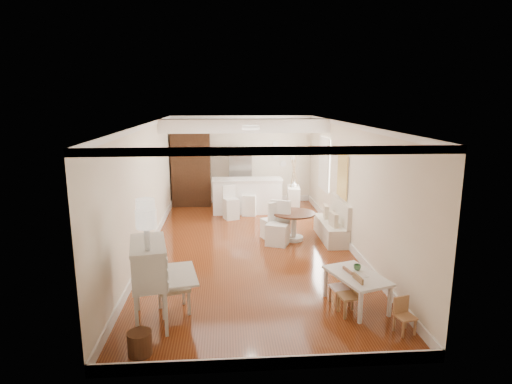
{
  "coord_description": "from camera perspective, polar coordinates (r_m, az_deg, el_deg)",
  "views": [
    {
      "loc": [
        -0.51,
        -9.21,
        3.32
      ],
      "look_at": [
        0.17,
        0.3,
        1.24
      ],
      "focal_mm": 30.0,
      "sensor_mm": 36.0,
      "label": 1
    }
  ],
  "objects": [
    {
      "name": "breakfast_counter",
      "position": [
        12.64,
        -1.2,
        -0.5
      ],
      "size": [
        2.05,
        0.65,
        1.03
      ],
      "primitive_type": "cube",
      "color": "white",
      "rests_on": "ground"
    },
    {
      "name": "slip_chair_far",
      "position": [
        10.32,
        2.25,
        -3.69
      ],
      "size": [
        0.59,
        0.61,
        0.95
      ],
      "primitive_type": "cube",
      "rotation": [
        0.0,
        0.0,
        -2.75
      ],
      "color": "white",
      "rests_on": "ground"
    },
    {
      "name": "fridge",
      "position": [
        13.61,
        -0.59,
        2.08
      ],
      "size": [
        0.75,
        0.65,
        1.8
      ],
      "primitive_type": "imported",
      "color": "silver",
      "rests_on": "ground"
    },
    {
      "name": "gustavian_armchair",
      "position": [
        7.01,
        -10.95,
        -12.21
      ],
      "size": [
        0.63,
        0.63,
        0.87
      ],
      "primitive_type": "cube",
      "rotation": [
        0.0,
        0.0,
        1.88
      ],
      "color": "silver",
      "rests_on": "ground"
    },
    {
      "name": "secretary_bureau",
      "position": [
        6.69,
        -13.98,
        -11.71
      ],
      "size": [
        1.17,
        1.18,
        1.27
      ],
      "primitive_type": "cube",
      "rotation": [
        0.0,
        0.0,
        0.19
      ],
      "color": "beige",
      "rests_on": "ground"
    },
    {
      "name": "sideboard",
      "position": [
        12.87,
        5.0,
        -0.94
      ],
      "size": [
        0.43,
        0.82,
        0.75
      ],
      "primitive_type": "cube",
      "rotation": [
        0.0,
        0.0,
        -0.1
      ],
      "color": "beige",
      "rests_on": "ground"
    },
    {
      "name": "kids_chair_a",
      "position": [
        7.0,
        12.32,
        -13.3
      ],
      "size": [
        0.36,
        0.36,
        0.65
      ],
      "primitive_type": "cube",
      "rotation": [
        0.0,
        0.0,
        -1.4
      ],
      "color": "#9C7147",
      "rests_on": "ground"
    },
    {
      "name": "kids_chair_b",
      "position": [
        7.31,
        11.14,
        -12.3
      ],
      "size": [
        0.35,
        0.35,
        0.61
      ],
      "primitive_type": "cube",
      "rotation": [
        0.0,
        0.0,
        -1.35
      ],
      "color": "#9B6746",
      "rests_on": "ground"
    },
    {
      "name": "wicker_basket",
      "position": [
        6.18,
        -15.24,
        -18.88
      ],
      "size": [
        0.41,
        0.41,
        0.32
      ],
      "primitive_type": "cylinder",
      "rotation": [
        0.0,
        0.0,
        0.32
      ],
      "color": "#4E2D18",
      "rests_on": "ground"
    },
    {
      "name": "banquette",
      "position": [
        10.42,
        9.99,
        -3.63
      ],
      "size": [
        0.52,
        1.6,
        0.98
      ],
      "primitive_type": "cube",
      "color": "silver",
      "rests_on": "ground"
    },
    {
      "name": "pencil_cup",
      "position": [
        7.36,
        13.34,
        -9.74
      ],
      "size": [
        0.15,
        0.15,
        0.1
      ],
      "primitive_type": "imported",
      "rotation": [
        0.0,
        0.0,
        0.28
      ],
      "color": "#518C58",
      "rests_on": "kids_table"
    },
    {
      "name": "kids_chair_c",
      "position": [
        6.74,
        19.27,
        -15.35
      ],
      "size": [
        0.31,
        0.31,
        0.53
      ],
      "primitive_type": "cube",
      "rotation": [
        0.0,
        0.0,
        0.26
      ],
      "color": "tan",
      "rests_on": "ground"
    },
    {
      "name": "kids_table",
      "position": [
        7.32,
        13.21,
        -12.63
      ],
      "size": [
        0.97,
        1.25,
        0.55
      ],
      "primitive_type": "cube",
      "rotation": [
        0.0,
        0.0,
        0.32
      ],
      "color": "silver",
      "rests_on": "ground"
    },
    {
      "name": "branch_vase",
      "position": [
        12.76,
        5.1,
        1.06
      ],
      "size": [
        0.19,
        0.19,
        0.17
      ],
      "primitive_type": "imported",
      "rotation": [
        0.0,
        0.0,
        0.17
      ],
      "color": "white",
      "rests_on": "sideboard"
    },
    {
      "name": "pantry_cabinet",
      "position": [
        13.61,
        -8.62,
        3.01
      ],
      "size": [
        1.2,
        0.6,
        2.3
      ],
      "primitive_type": "cube",
      "color": "#381E11",
      "rests_on": "ground"
    },
    {
      "name": "bar_stool_right",
      "position": [
        12.38,
        -0.88,
        -0.93
      ],
      "size": [
        0.46,
        0.46,
        0.97
      ],
      "primitive_type": "cube",
      "rotation": [
        0.0,
        0.0,
        -0.21
      ],
      "color": "white",
      "rests_on": "ground"
    },
    {
      "name": "slip_chair_near",
      "position": [
        9.91,
        2.95,
        -4.21
      ],
      "size": [
        0.63,
        0.64,
        1.01
      ],
      "primitive_type": "cube",
      "rotation": [
        0.0,
        0.0,
        -0.39
      ],
      "color": "white",
      "rests_on": "ground"
    },
    {
      "name": "bar_stool_left",
      "position": [
        12.01,
        -3.36,
        -1.45
      ],
      "size": [
        0.47,
        0.47,
        0.93
      ],
      "primitive_type": "cube",
      "rotation": [
        0.0,
        0.0,
        0.33
      ],
      "color": "silver",
      "rests_on": "ground"
    },
    {
      "name": "dining_table",
      "position": [
        10.27,
        5.05,
        -4.58
      ],
      "size": [
        1.06,
        1.06,
        0.68
      ],
      "primitive_type": "cylinder",
      "rotation": [
        0.0,
        0.0,
        -0.06
      ],
      "color": "#4A2617",
      "rests_on": "ground"
    },
    {
      "name": "room",
      "position": [
        9.65,
        -0.77,
        4.34
      ],
      "size": [
        9.0,
        9.04,
        2.82
      ],
      "color": "brown",
      "rests_on": "ground"
    }
  ]
}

